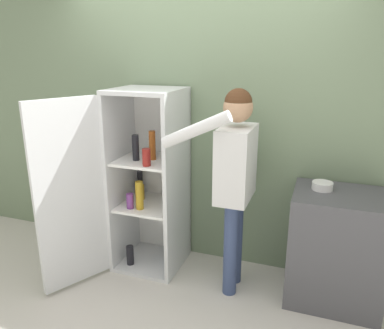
% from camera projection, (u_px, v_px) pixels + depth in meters
% --- Properties ---
extents(ground_plane, '(12.00, 12.00, 0.00)m').
position_uv_depth(ground_plane, '(160.00, 313.00, 2.89)').
color(ground_plane, beige).
extents(wall_back, '(7.00, 0.06, 2.55)m').
position_uv_depth(wall_back, '(201.00, 127.00, 3.40)').
color(wall_back, gray).
rests_on(wall_back, ground_plane).
extents(refrigerator, '(0.90, 1.09, 1.64)m').
position_uv_depth(refrigerator, '(135.00, 183.00, 3.32)').
color(refrigerator, silver).
rests_on(refrigerator, ground_plane).
extents(person, '(0.64, 0.58, 1.68)m').
position_uv_depth(person, '(235.00, 168.00, 2.91)').
color(person, '#384770').
rests_on(person, ground_plane).
extents(counter, '(0.71, 0.57, 0.91)m').
position_uv_depth(counter, '(336.00, 248.00, 2.94)').
color(counter, '#4C4C51').
rests_on(counter, ground_plane).
extents(bowl, '(0.16, 0.16, 0.06)m').
position_uv_depth(bowl, '(322.00, 186.00, 2.89)').
color(bowl, white).
rests_on(bowl, counter).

